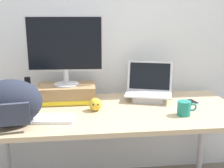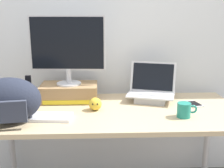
# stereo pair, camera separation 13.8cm
# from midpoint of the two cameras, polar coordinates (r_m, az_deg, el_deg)

# --- Properties ---
(back_wall) EXTENTS (7.00, 0.10, 2.60)m
(back_wall) POSITION_cam_midpoint_polar(r_m,az_deg,el_deg) (2.32, 1.28, 12.63)
(back_wall) COLOR silver
(back_wall) RESTS_ON ground
(desk) EXTENTS (1.74, 0.77, 0.72)m
(desk) POSITION_cam_midpoint_polar(r_m,az_deg,el_deg) (1.97, 2.02, -7.01)
(desk) COLOR tan
(desk) RESTS_ON ground
(toner_box_yellow) EXTENTS (0.42, 0.25, 0.12)m
(toner_box_yellow) POSITION_cam_midpoint_polar(r_m,az_deg,el_deg) (2.15, -6.72, -1.65)
(toner_box_yellow) COLOR #9E7A51
(toner_box_yellow) RESTS_ON desk
(desktop_monitor) EXTENTS (0.55, 0.18, 0.50)m
(desktop_monitor) POSITION_cam_midpoint_polar(r_m,az_deg,el_deg) (2.08, -7.01, 7.29)
(desktop_monitor) COLOR silver
(desktop_monitor) RESTS_ON toner_box_yellow
(open_laptop) EXTENTS (0.39, 0.32, 0.28)m
(open_laptop) POSITION_cam_midpoint_polar(r_m,az_deg,el_deg) (2.15, 9.67, -1.84)
(open_laptop) COLOR #ADADB2
(open_laptop) RESTS_ON desk
(external_keyboard) EXTENTS (0.42, 0.18, 0.02)m
(external_keyboard) POSITION_cam_midpoint_polar(r_m,az_deg,el_deg) (1.83, -12.31, -6.42)
(external_keyboard) COLOR white
(external_keyboard) RESTS_ON desk
(messenger_backpack) EXTENTS (0.40, 0.32, 0.27)m
(messenger_backpack) POSITION_cam_midpoint_polar(r_m,az_deg,el_deg) (1.78, -17.79, -3.17)
(messenger_backpack) COLOR #232838
(messenger_backpack) RESTS_ON desk
(coffee_mug) EXTENTS (0.13, 0.09, 0.09)m
(coffee_mug) POSITION_cam_midpoint_polar(r_m,az_deg,el_deg) (1.88, 16.32, -5.04)
(coffee_mug) COLOR #1E7F70
(coffee_mug) RESTS_ON desk
(cell_phone) EXTENTS (0.11, 0.15, 0.01)m
(cell_phone) POSITION_cam_midpoint_polar(r_m,az_deg,el_deg) (2.14, 17.89, -3.87)
(cell_phone) COLOR silver
(cell_phone) RESTS_ON desk
(plush_toy) EXTENTS (0.09, 0.09, 0.09)m
(plush_toy) POSITION_cam_midpoint_polar(r_m,az_deg,el_deg) (1.92, -1.32, -4.04)
(plush_toy) COLOR gold
(plush_toy) RESTS_ON desk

